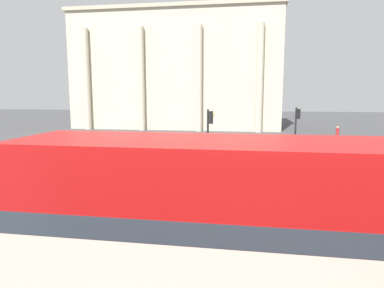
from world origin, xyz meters
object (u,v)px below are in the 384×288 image
(traffic_light_mid, at_px, (209,135))
(pedestrian_black, at_px, (351,159))
(traffic_light_far, at_px, (297,128))
(pedestrian_red, at_px, (337,134))
(double_decker_bus, at_px, (279,226))
(pedestrian_olive, at_px, (177,165))
(plaza_building_left, at_px, (180,71))

(traffic_light_mid, distance_m, pedestrian_black, 8.95)
(traffic_light_far, relative_size, pedestrian_red, 2.27)
(traffic_light_mid, distance_m, pedestrian_red, 20.51)
(double_decker_bus, height_order, traffic_light_far, traffic_light_far)
(pedestrian_olive, bearing_deg, traffic_light_far, -72.79)
(traffic_light_mid, xyz_separation_m, pedestrian_red, (11.07, 17.18, -1.65))
(double_decker_bus, bearing_deg, traffic_light_far, 79.01)
(pedestrian_red, bearing_deg, traffic_light_far, -5.58)
(traffic_light_far, relative_size, pedestrian_black, 2.23)
(plaza_building_left, relative_size, pedestrian_red, 17.07)
(traffic_light_mid, bearing_deg, traffic_light_far, 46.69)
(double_decker_bus, height_order, plaza_building_left, plaza_building_left)
(plaza_building_left, distance_m, pedestrian_red, 26.41)
(plaza_building_left, bearing_deg, pedestrian_olive, -78.91)
(plaza_building_left, distance_m, pedestrian_black, 35.80)
(traffic_light_mid, height_order, pedestrian_red, traffic_light_mid)
(pedestrian_black, bearing_deg, traffic_light_mid, -161.02)
(traffic_light_far, height_order, pedestrian_black, traffic_light_far)
(plaza_building_left, xyz_separation_m, pedestrian_olive, (6.57, -33.50, -7.55))
(double_decker_bus, bearing_deg, pedestrian_olive, 108.89)
(double_decker_bus, relative_size, pedestrian_black, 6.17)
(pedestrian_olive, bearing_deg, pedestrian_black, -96.64)
(double_decker_bus, distance_m, plaza_building_left, 47.23)
(double_decker_bus, xyz_separation_m, pedestrian_olive, (-4.67, 11.96, -1.36))
(traffic_light_mid, relative_size, pedestrian_red, 2.32)
(traffic_light_far, distance_m, pedestrian_olive, 9.63)
(double_decker_bus, height_order, pedestrian_olive, double_decker_bus)
(pedestrian_red, bearing_deg, pedestrian_olive, -16.25)
(pedestrian_black, bearing_deg, pedestrian_olive, -163.57)
(traffic_light_far, distance_m, pedestrian_red, 12.69)
(pedestrian_olive, height_order, pedestrian_black, pedestrian_black)
(pedestrian_black, bearing_deg, traffic_light_far, 133.02)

